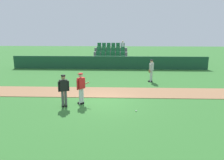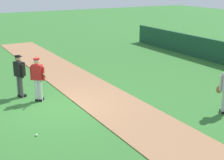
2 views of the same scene
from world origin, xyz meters
TOP-DOWN VIEW (x-y plane):
  - ground_plane at (0.00, 0.00)m, footprint 80.00×80.00m
  - infield_dirt_path at (0.00, 1.87)m, footprint 28.00×2.40m
  - batter_red_jersey at (-1.01, -0.47)m, footprint 0.76×0.67m
  - umpire_home_plate at (-1.85, -0.97)m, footprint 0.55×0.42m
  - baseball at (1.96, -1.51)m, footprint 0.07×0.07m

SIDE VIEW (x-z plane):
  - ground_plane at x=0.00m, z-range 0.00..0.00m
  - infield_dirt_path at x=0.00m, z-range 0.00..0.03m
  - baseball at x=1.96m, z-range 0.00..0.07m
  - batter_red_jersey at x=-1.01m, z-range 0.09..1.85m
  - umpire_home_plate at x=-1.85m, z-range 0.12..1.88m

